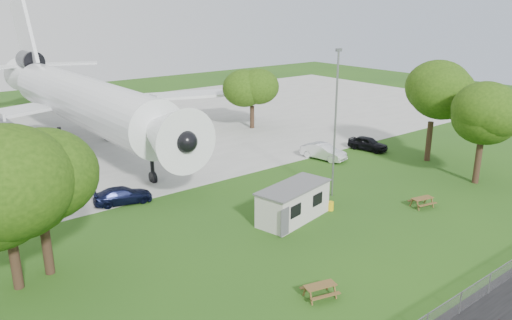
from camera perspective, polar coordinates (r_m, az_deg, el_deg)
ground at (r=33.13m, az=6.74°, el=-10.37°), size 160.00×160.00×0.00m
concrete_apron at (r=63.94m, az=-18.13°, el=2.62°), size 120.00×46.00×0.03m
airliner at (r=60.24m, az=-19.63°, el=6.74°), size 46.36×47.73×17.69m
site_cabin at (r=37.17m, az=4.31°, el=-4.87°), size 6.96×3.93×2.62m
picnic_west at (r=28.59m, az=7.28°, el=-15.28°), size 2.13×1.92×0.76m
picnic_east at (r=41.85m, az=18.39°, el=-5.09°), size 2.09×1.86×0.76m
lamp_mast at (r=40.67m, az=9.03°, el=3.86°), size 0.16×0.16×12.00m
tree_west_big at (r=29.71m, az=-26.94°, el=-2.76°), size 8.11×8.11×10.16m
tree_west_small at (r=30.55m, az=-23.77°, el=-1.52°), size 6.38×6.38×9.44m
tree_east_front at (r=47.49m, az=24.65°, el=4.77°), size 6.22×6.22×9.41m
tree_east_back at (r=52.68m, az=19.68°, el=7.23°), size 7.22×7.22×10.61m
tree_far_apron at (r=63.81m, az=-0.45°, el=7.99°), size 5.63×5.63×7.78m
car_ne_hatch at (r=56.08m, az=12.66°, el=1.85°), size 2.61×4.63×1.49m
car_ne_sedan at (r=51.93m, az=7.72°, el=0.94°), size 2.62×5.09×1.60m
car_apron_van at (r=41.56m, az=-14.98°, el=-3.94°), size 4.94×2.95×1.34m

